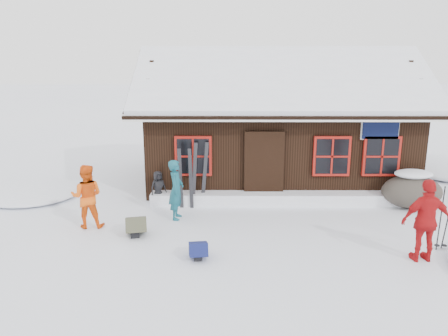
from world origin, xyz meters
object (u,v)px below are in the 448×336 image
at_px(skier_orange_left, 87,196).
at_px(skier_orange_right, 426,221).
at_px(skier_teal, 176,190).
at_px(backpack_olive, 136,228).
at_px(ski_poles, 444,219).
at_px(backpack_blue, 198,252).
at_px(boulder, 412,190).
at_px(skier_crouched, 158,188).

bearing_deg(skier_orange_left, skier_orange_right, 161.90).
relative_size(skier_teal, backpack_olive, 2.48).
height_order(ski_poles, backpack_blue, ski_poles).
distance_m(boulder, backpack_olive, 7.51).
xyz_separation_m(skier_crouched, ski_poles, (6.58, -2.95, 0.20)).
distance_m(skier_teal, skier_crouched, 1.32).
relative_size(skier_crouched, boulder, 0.59).
xyz_separation_m(skier_crouched, backpack_olive, (-0.19, -2.21, -0.31)).
bearing_deg(skier_orange_left, backpack_olive, 153.83).
distance_m(skier_orange_right, skier_crouched, 6.90).
bearing_deg(backpack_olive, backpack_blue, -50.46).
bearing_deg(skier_orange_left, backpack_blue, 143.77).
bearing_deg(skier_teal, boulder, -78.52).
bearing_deg(backpack_blue, skier_orange_right, -7.81).
bearing_deg(backpack_olive, skier_crouched, 73.40).
bearing_deg(skier_orange_right, skier_crouched, -34.86).
distance_m(skier_orange_left, backpack_olive, 1.50).
bearing_deg(skier_orange_right, skier_orange_left, -17.96).
bearing_deg(skier_orange_right, skier_teal, -28.52).
relative_size(skier_orange_left, backpack_olive, 2.51).
distance_m(boulder, ski_poles, 2.78).
height_order(skier_orange_right, ski_poles, skier_orange_right).
relative_size(boulder, backpack_olive, 2.61).
bearing_deg(skier_orange_left, skier_crouched, -135.00).
distance_m(skier_crouched, boulder, 7.05).
bearing_deg(backpack_olive, skier_orange_right, -23.57).
xyz_separation_m(skier_orange_left, skier_orange_right, (7.40, -1.80, 0.08)).
xyz_separation_m(skier_orange_left, ski_poles, (8.05, -1.24, -0.10)).
relative_size(ski_poles, backpack_olive, 2.31).
xyz_separation_m(skier_teal, skier_orange_left, (-2.10, -0.59, 0.01)).
bearing_deg(backpack_blue, backpack_olive, 134.19).
relative_size(boulder, ski_poles, 1.13).
distance_m(skier_teal, ski_poles, 6.22).
xyz_separation_m(skier_teal, skier_crouched, (-0.64, 1.12, -0.29)).
bearing_deg(backpack_olive, ski_poles, -17.88).
height_order(skier_orange_left, backpack_blue, skier_orange_left).
bearing_deg(boulder, backpack_blue, -150.50).
distance_m(skier_crouched, backpack_blue, 3.71).
relative_size(skier_teal, ski_poles, 1.07).
height_order(ski_poles, backpack_olive, ski_poles).
distance_m(boulder, backpack_blue, 6.57).
bearing_deg(backpack_olive, skier_teal, 41.14).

